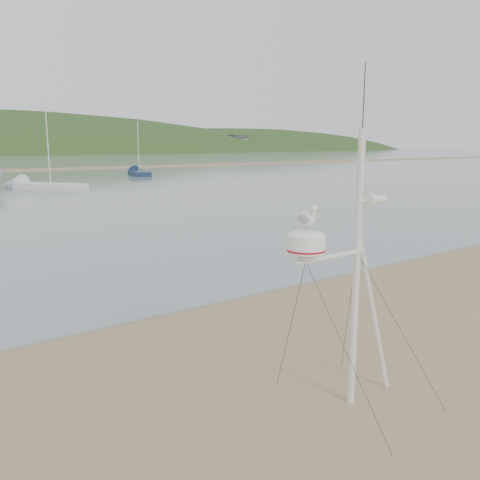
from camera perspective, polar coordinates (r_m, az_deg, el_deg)
ground at (r=6.99m, az=-10.56°, el=-20.95°), size 560.00×560.00×0.00m
mast_rig at (r=7.29m, az=12.65°, el=-9.78°), size 2.07×2.21×4.68m
sailboat_white_near at (r=45.17m, az=-22.62°, el=5.65°), size 6.02×7.42×7.68m
sailboat_blue_far at (r=62.33m, az=-11.60°, el=7.43°), size 3.15×7.00×6.77m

